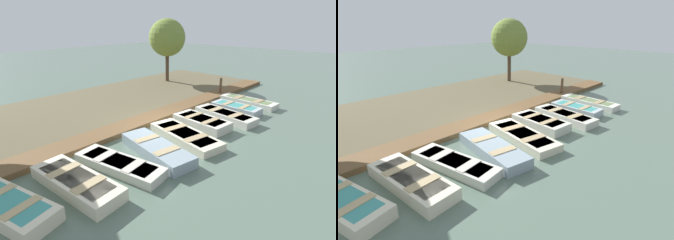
# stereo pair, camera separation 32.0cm
# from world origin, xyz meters

# --- Properties ---
(ground_plane) EXTENTS (80.00, 80.00, 0.00)m
(ground_plane) POSITION_xyz_m (0.00, 0.00, 0.00)
(ground_plane) COLOR #566B5B
(shore_bank) EXTENTS (8.00, 24.00, 0.12)m
(shore_bank) POSITION_xyz_m (-5.00, 0.00, 0.06)
(shore_bank) COLOR brown
(shore_bank) RESTS_ON ground_plane
(dock_walkway) EXTENTS (1.18, 23.38, 0.21)m
(dock_walkway) POSITION_xyz_m (-1.22, 0.00, 0.10)
(dock_walkway) COLOR brown
(dock_walkway) RESTS_ON ground_plane
(rowboat_0) EXTENTS (2.97, 1.68, 0.43)m
(rowboat_0) POSITION_xyz_m (1.04, -6.83, 0.21)
(rowboat_0) COLOR beige
(rowboat_0) RESTS_ON ground_plane
(rowboat_1) EXTENTS (3.30, 1.35, 0.42)m
(rowboat_1) POSITION_xyz_m (1.29, -5.12, 0.21)
(rowboat_1) COLOR beige
(rowboat_1) RESTS_ON ground_plane
(rowboat_2) EXTENTS (3.40, 1.52, 0.34)m
(rowboat_2) POSITION_xyz_m (1.33, -3.60, 0.17)
(rowboat_2) COLOR beige
(rowboat_2) RESTS_ON ground_plane
(rowboat_3) EXTENTS (3.46, 1.66, 0.43)m
(rowboat_3) POSITION_xyz_m (1.53, -2.04, 0.21)
(rowboat_3) COLOR #8C9EA8
(rowboat_3) RESTS_ON ground_plane
(rowboat_4) EXTENTS (3.64, 1.84, 0.34)m
(rowboat_4) POSITION_xyz_m (1.48, -0.30, 0.17)
(rowboat_4) COLOR beige
(rowboat_4) RESTS_ON ground_plane
(rowboat_5) EXTENTS (2.75, 1.42, 0.44)m
(rowboat_5) POSITION_xyz_m (1.15, 1.34, 0.22)
(rowboat_5) COLOR beige
(rowboat_5) RESTS_ON ground_plane
(rowboat_6) EXTENTS (3.32, 1.43, 0.39)m
(rowboat_6) POSITION_xyz_m (1.44, 2.97, 0.19)
(rowboat_6) COLOR beige
(rowboat_6) RESTS_ON ground_plane
(rowboat_7) EXTENTS (2.66, 1.09, 0.39)m
(rowboat_7) POSITION_xyz_m (1.24, 4.40, 0.19)
(rowboat_7) COLOR #B2BCC1
(rowboat_7) RESTS_ON ground_plane
(rowboat_8) EXTENTS (3.38, 1.18, 0.34)m
(rowboat_8) POSITION_xyz_m (1.14, 6.07, 0.17)
(rowboat_8) COLOR silver
(rowboat_8) RESTS_ON ground_plane
(mooring_post_far) EXTENTS (0.16, 0.16, 1.19)m
(mooring_post_far) POSITION_xyz_m (-1.16, 6.68, 0.60)
(mooring_post_far) COLOR brown
(mooring_post_far) RESTS_ON ground_plane
(park_tree_left) EXTENTS (2.80, 2.80, 4.86)m
(park_tree_left) POSITION_xyz_m (-6.46, 7.26, 3.44)
(park_tree_left) COLOR #4C3828
(park_tree_left) RESTS_ON ground_plane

